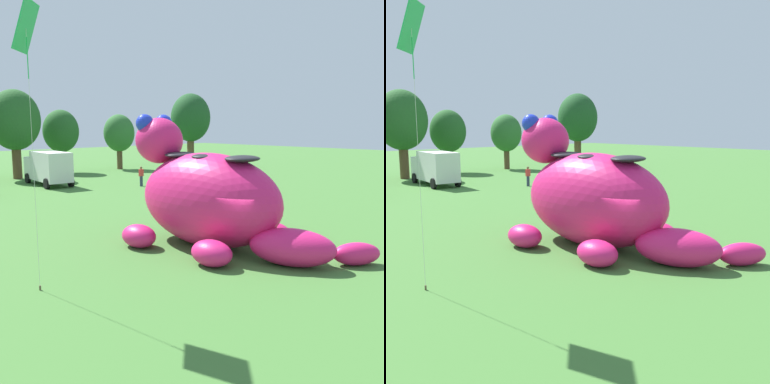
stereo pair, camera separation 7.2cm
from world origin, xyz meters
TOP-DOWN VIEW (x-y plane):
  - ground_plane at (0.00, 0.00)m, footprint 160.00×160.00m
  - giant_inflatable_creature at (0.23, 1.81)m, footprint 6.05×11.03m
  - box_truck at (4.26, 25.11)m, footprint 2.87×6.57m
  - tree_centre at (4.24, 31.65)m, footprint 4.87×4.87m
  - tree_centre_right at (10.22, 33.90)m, footprint 3.89×3.89m
  - tree_mid_right at (17.04, 32.63)m, footprint 3.66×3.66m
  - tree_right at (27.78, 31.53)m, footprint 5.28×5.28m
  - spectator_mid_field at (9.69, 18.90)m, footprint 0.38×0.26m
  - spectator_by_cars at (11.99, 9.10)m, footprint 0.38×0.26m
  - tethered_flying_kite at (-7.50, 1.88)m, footprint 1.13×1.13m

SIDE VIEW (x-z plane):
  - ground_plane at x=0.00m, z-range 0.00..0.00m
  - spectator_mid_field at x=9.69m, z-range 0.00..1.71m
  - spectator_by_cars at x=11.99m, z-range 0.00..1.71m
  - box_truck at x=4.26m, z-range 0.13..3.08m
  - giant_inflatable_creature at x=0.23m, z-range -0.77..4.97m
  - tree_mid_right at x=17.04m, z-range 1.00..7.49m
  - tree_centre_right at x=10.22m, z-range 1.06..7.97m
  - tree_centre at x=4.24m, z-range 1.33..9.98m
  - tree_right at x=27.78m, z-range 1.44..10.82m
  - tethered_flying_kite at x=-7.50m, z-range 3.55..12.36m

